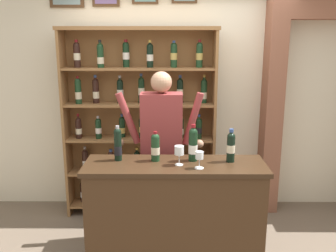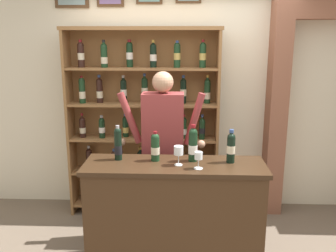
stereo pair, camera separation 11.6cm
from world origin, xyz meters
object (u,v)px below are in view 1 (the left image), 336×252
at_px(shopkeeper, 161,139).
at_px(tasting_counter, 175,216).
at_px(tasting_bottle_grappa, 231,146).
at_px(wine_glass_right, 179,151).
at_px(tasting_bottle_brunello, 155,147).
at_px(wine_glass_spare, 199,157).
at_px(wine_shelf, 140,119).
at_px(tasting_bottle_chianti, 118,144).
at_px(tasting_bottle_riserva, 193,144).

bearing_deg(shopkeeper, tasting_counter, -75.85).
height_order(tasting_bottle_grappa, wine_glass_right, tasting_bottle_grappa).
relative_size(tasting_bottle_brunello, wine_glass_spare, 1.83).
bearing_deg(tasting_bottle_grappa, shopkeeper, 143.85).
bearing_deg(wine_glass_right, wine_shelf, 110.15).
bearing_deg(tasting_counter, tasting_bottle_chianti, 169.61).
distance_m(tasting_counter, tasting_bottle_brunello, 0.66).
xyz_separation_m(tasting_counter, tasting_bottle_brunello, (-0.17, 0.08, 0.63)).
xyz_separation_m(wine_shelf, tasting_bottle_riserva, (0.55, -1.04, 0.01)).
height_order(tasting_bottle_riserva, wine_glass_spare, tasting_bottle_riserva).
xyz_separation_m(tasting_counter, tasting_bottle_riserva, (0.16, 0.08, 0.65)).
relative_size(tasting_counter, tasting_bottle_riserva, 4.80).
distance_m(wine_shelf, tasting_bottle_chianti, 1.04).
bearing_deg(wine_glass_right, tasting_bottle_grappa, 11.19).
bearing_deg(tasting_counter, tasting_bottle_grappa, 6.72).
distance_m(shopkeeper, tasting_bottle_brunello, 0.43).
height_order(tasting_bottle_chianti, tasting_bottle_grappa, tasting_bottle_chianti).
relative_size(tasting_bottle_chianti, wine_glass_spare, 2.15).
distance_m(wine_shelf, shopkeeper, 0.67).
height_order(wine_shelf, wine_glass_right, wine_shelf).
height_order(tasting_bottle_chianti, wine_glass_right, tasting_bottle_chianti).
xyz_separation_m(wine_shelf, tasting_bottle_chianti, (-0.11, -1.03, -0.00)).
relative_size(shopkeeper, tasting_bottle_riserva, 5.32).
distance_m(tasting_counter, tasting_bottle_grappa, 0.81).
bearing_deg(wine_glass_spare, wine_shelf, 115.52).
distance_m(tasting_bottle_chianti, tasting_bottle_riserva, 0.66).
bearing_deg(wine_glass_right, tasting_bottle_riserva, 43.02).
xyz_separation_m(tasting_counter, wine_glass_right, (0.03, -0.03, 0.63)).
xyz_separation_m(tasting_counter, wine_glass_spare, (0.20, -0.11, 0.60)).
bearing_deg(shopkeeper, wine_shelf, 112.99).
bearing_deg(tasting_bottle_chianti, tasting_bottle_riserva, -0.71).
height_order(tasting_bottle_riserva, tasting_bottle_grappa, tasting_bottle_riserva).
height_order(wine_shelf, tasting_bottle_brunello, wine_shelf).
xyz_separation_m(tasting_bottle_chianti, wine_glass_spare, (0.70, -0.21, -0.04)).
bearing_deg(wine_glass_spare, tasting_bottle_brunello, 152.75).
xyz_separation_m(wine_shelf, wine_glass_right, (0.42, -1.16, -0.02)).
relative_size(shopkeeper, tasting_bottle_chianti, 5.57).
height_order(tasting_counter, tasting_bottle_chianti, tasting_bottle_chianti).
distance_m(tasting_counter, shopkeeper, 0.78).
bearing_deg(wine_shelf, shopkeeper, -67.01).
bearing_deg(tasting_bottle_brunello, wine_glass_spare, -27.25).
bearing_deg(tasting_bottle_riserva, shopkeeper, 124.17).
xyz_separation_m(tasting_counter, shopkeeper, (-0.13, 0.51, 0.58)).
distance_m(tasting_bottle_riserva, wine_glass_spare, 0.21).
bearing_deg(wine_glass_right, tasting_bottle_chianti, 166.97).
bearing_deg(tasting_bottle_riserva, wine_glass_right, -136.98).
height_order(wine_shelf, tasting_bottle_riserva, wine_shelf).
bearing_deg(tasting_bottle_chianti, tasting_bottle_brunello, -2.31).
bearing_deg(wine_glass_spare, wine_glass_right, 154.01).
bearing_deg(tasting_bottle_chianti, shopkeeper, 47.85).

